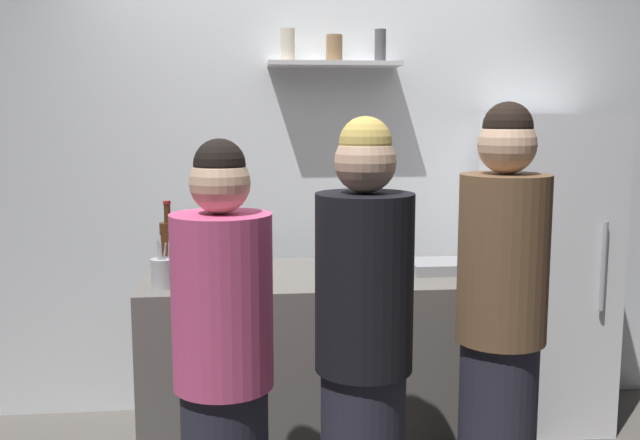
{
  "coord_description": "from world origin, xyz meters",
  "views": [
    {
      "loc": [
        -0.38,
        -2.82,
        1.66
      ],
      "look_at": [
        -0.03,
        0.48,
        1.18
      ],
      "focal_mm": 41.02,
      "sensor_mm": 36.0,
      "label": 1
    }
  ],
  "objects_px": {
    "baking_pan": "(446,266)",
    "person_pink_top": "(224,377)",
    "wine_bottle_dark_glass": "(356,240)",
    "person_blonde": "(363,358)",
    "water_bottle_plastic": "(329,266)",
    "utensil_holder": "(163,273)",
    "person_brown_jacket": "(500,329)",
    "wine_bottle_pale_glass": "(378,248)",
    "wine_bottle_green_glass": "(210,242)",
    "refrigerator": "(546,271)",
    "wine_bottle_amber_glass": "(168,243)"
  },
  "relations": [
    {
      "from": "wine_bottle_pale_glass",
      "to": "person_brown_jacket",
      "type": "height_order",
      "value": "person_brown_jacket"
    },
    {
      "from": "utensil_holder",
      "to": "wine_bottle_green_glass",
      "type": "distance_m",
      "value": 0.43
    },
    {
      "from": "utensil_holder",
      "to": "person_pink_top",
      "type": "relative_size",
      "value": 0.14
    },
    {
      "from": "person_pink_top",
      "to": "water_bottle_plastic",
      "type": "bearing_deg",
      "value": 2.7
    },
    {
      "from": "person_brown_jacket",
      "to": "person_blonde",
      "type": "xyz_separation_m",
      "value": [
        -0.56,
        -0.19,
        -0.03
      ]
    },
    {
      "from": "refrigerator",
      "to": "person_pink_top",
      "type": "height_order",
      "value": "refrigerator"
    },
    {
      "from": "water_bottle_plastic",
      "to": "person_brown_jacket",
      "type": "relative_size",
      "value": 0.13
    },
    {
      "from": "baking_pan",
      "to": "wine_bottle_green_glass",
      "type": "bearing_deg",
      "value": 169.8
    },
    {
      "from": "utensil_holder",
      "to": "wine_bottle_pale_glass",
      "type": "xyz_separation_m",
      "value": [
        0.95,
        0.13,
        0.06
      ]
    },
    {
      "from": "person_brown_jacket",
      "to": "person_pink_top",
      "type": "height_order",
      "value": "person_brown_jacket"
    },
    {
      "from": "baking_pan",
      "to": "wine_bottle_pale_glass",
      "type": "xyz_separation_m",
      "value": [
        -0.34,
        -0.06,
        0.1
      ]
    },
    {
      "from": "refrigerator",
      "to": "wine_bottle_green_glass",
      "type": "bearing_deg",
      "value": -173.58
    },
    {
      "from": "refrigerator",
      "to": "wine_bottle_amber_glass",
      "type": "height_order",
      "value": "refrigerator"
    },
    {
      "from": "refrigerator",
      "to": "person_blonde",
      "type": "relative_size",
      "value": 1.0
    },
    {
      "from": "refrigerator",
      "to": "wine_bottle_dark_glass",
      "type": "height_order",
      "value": "refrigerator"
    },
    {
      "from": "water_bottle_plastic",
      "to": "baking_pan",
      "type": "bearing_deg",
      "value": 26.05
    },
    {
      "from": "refrigerator",
      "to": "wine_bottle_amber_glass",
      "type": "relative_size",
      "value": 5.12
    },
    {
      "from": "refrigerator",
      "to": "wine_bottle_dark_glass",
      "type": "distance_m",
      "value": 1.08
    },
    {
      "from": "baking_pan",
      "to": "person_pink_top",
      "type": "height_order",
      "value": "person_pink_top"
    },
    {
      "from": "person_brown_jacket",
      "to": "water_bottle_plastic",
      "type": "bearing_deg",
      "value": -67.06
    },
    {
      "from": "wine_bottle_dark_glass",
      "to": "person_blonde",
      "type": "bearing_deg",
      "value": -97.43
    },
    {
      "from": "wine_bottle_dark_glass",
      "to": "water_bottle_plastic",
      "type": "distance_m",
      "value": 0.6
    },
    {
      "from": "utensil_holder",
      "to": "wine_bottle_dark_glass",
      "type": "relative_size",
      "value": 0.79
    },
    {
      "from": "wine_bottle_dark_glass",
      "to": "person_blonde",
      "type": "height_order",
      "value": "person_blonde"
    },
    {
      "from": "water_bottle_plastic",
      "to": "wine_bottle_dark_glass",
      "type": "bearing_deg",
      "value": 70.19
    },
    {
      "from": "wine_bottle_pale_glass",
      "to": "water_bottle_plastic",
      "type": "height_order",
      "value": "wine_bottle_pale_glass"
    },
    {
      "from": "wine_bottle_amber_glass",
      "to": "person_brown_jacket",
      "type": "distance_m",
      "value": 1.61
    },
    {
      "from": "wine_bottle_dark_glass",
      "to": "water_bottle_plastic",
      "type": "xyz_separation_m",
      "value": [
        -0.2,
        -0.56,
        -0.01
      ]
    },
    {
      "from": "wine_bottle_dark_glass",
      "to": "person_blonde",
      "type": "distance_m",
      "value": 1.16
    },
    {
      "from": "wine_bottle_amber_glass",
      "to": "person_pink_top",
      "type": "xyz_separation_m",
      "value": [
        0.28,
        -1.1,
        -0.27
      ]
    },
    {
      "from": "wine_bottle_pale_glass",
      "to": "wine_bottle_green_glass",
      "type": "bearing_deg",
      "value": 161.22
    },
    {
      "from": "wine_bottle_green_glass",
      "to": "wine_bottle_dark_glass",
      "type": "height_order",
      "value": "wine_bottle_green_glass"
    },
    {
      "from": "wine_bottle_amber_glass",
      "to": "wine_bottle_dark_glass",
      "type": "height_order",
      "value": "wine_bottle_amber_glass"
    },
    {
      "from": "utensil_holder",
      "to": "water_bottle_plastic",
      "type": "bearing_deg",
      "value": -7.94
    },
    {
      "from": "wine_bottle_dark_glass",
      "to": "person_pink_top",
      "type": "height_order",
      "value": "person_pink_top"
    },
    {
      "from": "water_bottle_plastic",
      "to": "wine_bottle_green_glass",
      "type": "bearing_deg",
      "value": 136.69
    },
    {
      "from": "wine_bottle_green_glass",
      "to": "wine_bottle_amber_glass",
      "type": "xyz_separation_m",
      "value": [
        -0.2,
        0.02,
        -0.01
      ]
    },
    {
      "from": "refrigerator",
      "to": "baking_pan",
      "type": "xyz_separation_m",
      "value": [
        -0.67,
        -0.4,
        0.12
      ]
    },
    {
      "from": "person_brown_jacket",
      "to": "person_blonde",
      "type": "distance_m",
      "value": 0.59
    },
    {
      "from": "refrigerator",
      "to": "wine_bottle_amber_glass",
      "type": "bearing_deg",
      "value": -174.8
    },
    {
      "from": "utensil_holder",
      "to": "wine_bottle_green_glass",
      "type": "height_order",
      "value": "wine_bottle_green_glass"
    },
    {
      "from": "utensil_holder",
      "to": "person_brown_jacket",
      "type": "bearing_deg",
      "value": -19.96
    },
    {
      "from": "water_bottle_plastic",
      "to": "person_pink_top",
      "type": "distance_m",
      "value": 0.77
    },
    {
      "from": "refrigerator",
      "to": "person_pink_top",
      "type": "relative_size",
      "value": 1.05
    },
    {
      "from": "person_brown_jacket",
      "to": "wine_bottle_dark_glass",
      "type": "bearing_deg",
      "value": -101.76
    },
    {
      "from": "wine_bottle_green_glass",
      "to": "wine_bottle_pale_glass",
      "type": "distance_m",
      "value": 0.81
    },
    {
      "from": "baking_pan",
      "to": "person_brown_jacket",
      "type": "distance_m",
      "value": 0.68
    },
    {
      "from": "wine_bottle_pale_glass",
      "to": "person_brown_jacket",
      "type": "xyz_separation_m",
      "value": [
        0.36,
        -0.6,
        -0.21
      ]
    },
    {
      "from": "wine_bottle_pale_glass",
      "to": "person_pink_top",
      "type": "xyz_separation_m",
      "value": [
        -0.68,
        -0.81,
        -0.28
      ]
    },
    {
      "from": "refrigerator",
      "to": "wine_bottle_pale_glass",
      "type": "height_order",
      "value": "refrigerator"
    }
  ]
}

